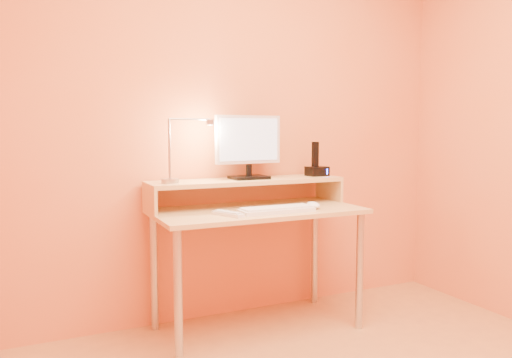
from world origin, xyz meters
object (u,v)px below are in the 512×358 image
monitor_panel (248,139)px  phone_dock (317,171)px  lamp_base (170,181)px  mouse (313,205)px  keyboard (277,210)px  remote_control (228,214)px

monitor_panel → phone_dock: monitor_panel is taller
lamp_base → mouse: bearing=-17.8°
lamp_base → phone_dock: phone_dock is taller
phone_dock → keyboard: size_ratio=0.31×
phone_dock → mouse: phone_dock is taller
mouse → phone_dock: bearing=58.3°
keyboard → remote_control: 0.29m
monitor_panel → remote_control: 0.56m
phone_dock → keyboard: 0.58m
phone_dock → mouse: 0.38m
remote_control → phone_dock: bearing=-0.8°
remote_control → monitor_panel: bearing=27.4°
keyboard → mouse: size_ratio=3.59×
monitor_panel → keyboard: 0.50m
lamp_base → phone_dock: size_ratio=0.77×
mouse → keyboard: bearing=-168.8°
phone_dock → mouse: size_ratio=1.11×
keyboard → phone_dock: bearing=35.0°
mouse → remote_control: size_ratio=0.59×
lamp_base → remote_control: 0.39m
monitor_panel → keyboard: monitor_panel is taller
keyboard → remote_control: bearing=177.5°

